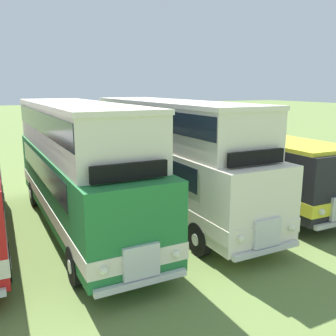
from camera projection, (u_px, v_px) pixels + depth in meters
ground_plane at (81, 227)px, 13.63m from camera, size 200.00×200.00×0.00m
bus_third_in_row at (78, 161)px, 13.05m from camera, size 2.63×11.00×4.49m
bus_fourth_in_row at (170, 152)px, 14.89m from camera, size 2.64×11.38×4.49m
bus_fifth_in_row at (245, 161)px, 16.68m from camera, size 2.79×10.42×2.99m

